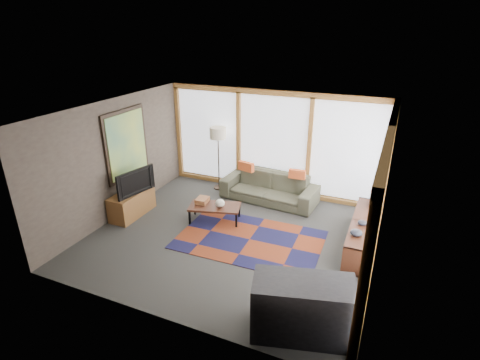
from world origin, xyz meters
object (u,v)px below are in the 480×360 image
at_px(sofa, 269,187).
at_px(coffee_table, 215,213).
at_px(floor_lamp, 219,159).
at_px(tv_console, 132,203).
at_px(television, 133,181).
at_px(bar_counter, 302,308).
at_px(bookshelf, 361,233).

bearing_deg(sofa, coffee_table, -112.62).
xyz_separation_m(floor_lamp, coffee_table, (0.70, -1.62, -0.64)).
distance_m(coffee_table, tv_console, 1.91).
xyz_separation_m(television, bar_counter, (4.32, -1.93, -0.41)).
xyz_separation_m(floor_lamp, bookshelf, (3.75, -1.37, -0.56)).
bearing_deg(television, tv_console, 105.28).
height_order(sofa, bar_counter, bar_counter).
relative_size(sofa, television, 2.36).
relative_size(bookshelf, tv_console, 1.91).
distance_m(tv_console, television, 0.57).
relative_size(sofa, bar_counter, 1.69).
bearing_deg(floor_lamp, tv_console, -118.44).
bearing_deg(bookshelf, coffee_table, -175.30).
xyz_separation_m(sofa, tv_console, (-2.59, -1.94, -0.06)).
xyz_separation_m(bookshelf, television, (-4.80, -0.73, 0.58)).
distance_m(floor_lamp, bookshelf, 4.04).
xyz_separation_m(sofa, television, (-2.49, -1.94, 0.51)).
height_order(tv_console, bar_counter, bar_counter).
distance_m(coffee_table, bookshelf, 3.06).
height_order(sofa, tv_console, sofa).
distance_m(bookshelf, television, 4.89).
height_order(television, bar_counter, television).
height_order(bookshelf, bar_counter, bar_counter).
bearing_deg(television, floor_lamp, -13.39).
height_order(floor_lamp, bar_counter, floor_lamp).
bearing_deg(floor_lamp, sofa, -6.67).
bearing_deg(floor_lamp, television, -116.34).
height_order(floor_lamp, tv_console, floor_lamp).
distance_m(bookshelf, bar_counter, 2.71).
bearing_deg(sofa, television, -137.56).
relative_size(sofa, floor_lamp, 1.41).
xyz_separation_m(floor_lamp, tv_console, (-1.14, -2.11, -0.54)).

